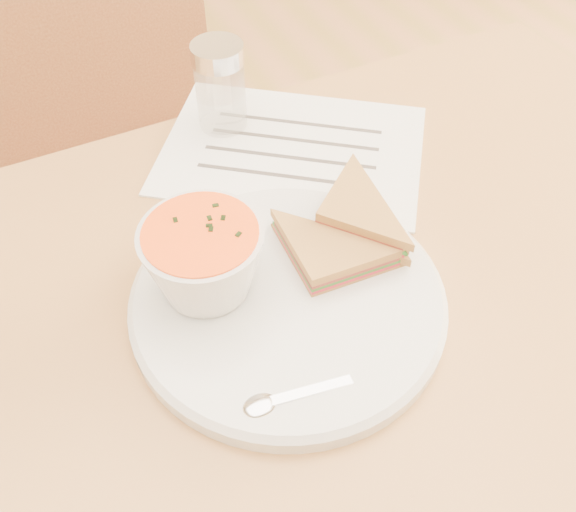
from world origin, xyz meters
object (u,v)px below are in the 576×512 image
condiment_shaker (220,87)px  chair_far (137,196)px  plate (288,301)px  soup_bowl (204,263)px  dining_table (336,448)px

condiment_shaker → chair_far: bearing=116.1°
plate → soup_bowl: size_ratio=2.67×
chair_far → condiment_shaker: size_ratio=8.66×
dining_table → condiment_shaker: (-0.02, 0.31, 0.43)m
dining_table → plate: size_ratio=3.23×
dining_table → chair_far: size_ratio=1.01×
dining_table → condiment_shaker: condiment_shaker is taller
plate → soup_bowl: 0.09m
chair_far → plate: chair_far is taller
dining_table → chair_far: bearing=103.0°
soup_bowl → condiment_shaker: (0.12, 0.26, 0.00)m
chair_far → dining_table: bearing=102.7°
plate → condiment_shaker: 0.31m
dining_table → plate: plate is taller
plate → soup_bowl: (-0.07, 0.04, 0.05)m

